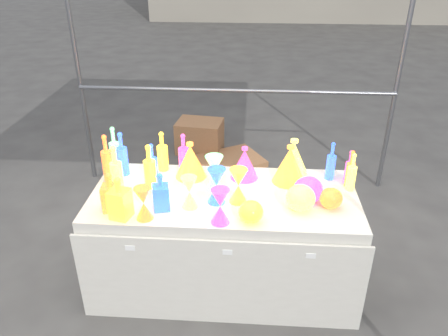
# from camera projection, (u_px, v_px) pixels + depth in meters

# --- Properties ---
(ground) EXTENTS (80.00, 80.00, 0.00)m
(ground) POSITION_uv_depth(u_px,v_px,m) (224.00, 279.00, 3.30)
(ground) COLOR #605D58
(ground) RESTS_ON ground
(display_table) EXTENTS (1.84, 0.83, 0.75)m
(display_table) POSITION_uv_depth(u_px,v_px,m) (224.00, 240.00, 3.12)
(display_table) COLOR silver
(display_table) RESTS_ON ground
(cardboard_box_closed) EXTENTS (0.56, 0.44, 0.38)m
(cardboard_box_closed) POSITION_uv_depth(u_px,v_px,m) (200.00, 136.00, 5.18)
(cardboard_box_closed) COLOR #B47B51
(cardboard_box_closed) RESTS_ON ground
(cardboard_box_flat) EXTENTS (0.94, 0.86, 0.07)m
(cardboard_box_flat) POSITION_uv_depth(u_px,v_px,m) (227.00, 161.00, 4.94)
(cardboard_box_flat) COLOR #B47B51
(cardboard_box_flat) RESTS_ON ground
(bottle_0) EXTENTS (0.08, 0.08, 0.30)m
(bottle_0) POSITION_uv_depth(u_px,v_px,m) (162.00, 151.00, 3.19)
(bottle_0) COLOR #F63117
(bottle_0) RESTS_ON display_table
(bottle_1) EXTENTS (0.08, 0.08, 0.33)m
(bottle_1) POSITION_uv_depth(u_px,v_px,m) (122.00, 154.00, 3.12)
(bottle_1) COLOR #1C9B5C
(bottle_1) RESTS_ON display_table
(bottle_2) EXTENTS (0.08, 0.08, 0.35)m
(bottle_2) POSITION_uv_depth(u_px,v_px,m) (107.00, 158.00, 3.05)
(bottle_2) COLOR #FFA81A
(bottle_2) RESTS_ON display_table
(bottle_3) EXTENTS (0.09, 0.09, 0.30)m
(bottle_3) POSITION_uv_depth(u_px,v_px,m) (184.00, 153.00, 3.16)
(bottle_3) COLOR #1C65A8
(bottle_3) RESTS_ON display_table
(bottle_4) EXTENTS (0.10, 0.10, 0.35)m
(bottle_4) POSITION_uv_depth(u_px,v_px,m) (116.00, 169.00, 2.90)
(bottle_4) COLOR #157A85
(bottle_4) RESTS_ON display_table
(bottle_5) EXTENTS (0.09, 0.09, 0.35)m
(bottle_5) POSITION_uv_depth(u_px,v_px,m) (115.00, 149.00, 3.17)
(bottle_5) COLOR #C4279F
(bottle_5) RESTS_ON display_table
(bottle_6) EXTENTS (0.08, 0.08, 0.32)m
(bottle_6) POSITION_uv_depth(u_px,v_px,m) (150.00, 166.00, 2.96)
(bottle_6) COLOR #F63117
(bottle_6) RESTS_ON display_table
(bottle_7) EXTENTS (0.08, 0.08, 0.30)m
(bottle_7) POSITION_uv_depth(u_px,v_px,m) (152.00, 163.00, 3.03)
(bottle_7) COLOR #1C9B5C
(bottle_7) RESTS_ON display_table
(decanter_0) EXTENTS (0.14, 0.14, 0.28)m
(decanter_0) POSITION_uv_depth(u_px,v_px,m) (119.00, 198.00, 2.65)
(decanter_0) COLOR #F63117
(decanter_0) RESTS_ON display_table
(decanter_1) EXTENTS (0.12, 0.12, 0.26)m
(decanter_1) POSITION_uv_depth(u_px,v_px,m) (111.00, 192.00, 2.72)
(decanter_1) COLOR #FFA81A
(decanter_1) RESTS_ON display_table
(decanter_2) EXTENTS (0.12, 0.12, 0.26)m
(decanter_2) POSITION_uv_depth(u_px,v_px,m) (161.00, 191.00, 2.73)
(decanter_2) COLOR #1C9B5C
(decanter_2) RESTS_ON display_table
(hourglass_0) EXTENTS (0.14, 0.14, 0.21)m
(hourglass_0) POSITION_uv_depth(u_px,v_px,m) (144.00, 203.00, 2.65)
(hourglass_0) COLOR #FFA81A
(hourglass_0) RESTS_ON display_table
(hourglass_1) EXTENTS (0.15, 0.15, 0.23)m
(hourglass_1) POSITION_uv_depth(u_px,v_px,m) (220.00, 206.00, 2.61)
(hourglass_1) COLOR #1C65A8
(hourglass_1) RESTS_ON display_table
(hourglass_2) EXTENTS (0.12, 0.12, 0.21)m
(hourglass_2) POSITION_uv_depth(u_px,v_px,m) (189.00, 192.00, 2.76)
(hourglass_2) COLOR #157A85
(hourglass_2) RESTS_ON display_table
(hourglass_3) EXTENTS (0.16, 0.16, 0.25)m
(hourglass_3) POSITION_uv_depth(u_px,v_px,m) (214.00, 173.00, 2.96)
(hourglass_3) COLOR #C4279F
(hourglass_3) RESTS_ON display_table
(hourglass_4) EXTENTS (0.15, 0.15, 0.24)m
(hourglass_4) POSITION_uv_depth(u_px,v_px,m) (238.00, 186.00, 2.81)
(hourglass_4) COLOR #F63117
(hourglass_4) RESTS_ON display_table
(hourglass_5) EXTENTS (0.14, 0.14, 0.24)m
(hourglass_5) POSITION_uv_depth(u_px,v_px,m) (217.00, 186.00, 2.81)
(hourglass_5) COLOR #1C9B5C
(hourglass_5) RESTS_ON display_table
(globe_0) EXTENTS (0.19, 0.19, 0.12)m
(globe_0) POSITION_uv_depth(u_px,v_px,m) (251.00, 213.00, 2.64)
(globe_0) COLOR #F63117
(globe_0) RESTS_ON display_table
(globe_1) EXTENTS (0.22, 0.22, 0.15)m
(globe_1) POSITION_uv_depth(u_px,v_px,m) (300.00, 199.00, 2.75)
(globe_1) COLOR #157A85
(globe_1) RESTS_ON display_table
(globe_2) EXTENTS (0.18, 0.18, 0.12)m
(globe_2) POSITION_uv_depth(u_px,v_px,m) (331.00, 199.00, 2.78)
(globe_2) COLOR #FFA81A
(globe_2) RESTS_ON display_table
(globe_3) EXTENTS (0.25, 0.25, 0.15)m
(globe_3) POSITION_uv_depth(u_px,v_px,m) (308.00, 191.00, 2.84)
(globe_3) COLOR #1C65A8
(globe_3) RESTS_ON display_table
(lampshade_0) EXTENTS (0.27, 0.27, 0.27)m
(lampshade_0) POSITION_uv_depth(u_px,v_px,m) (190.00, 160.00, 3.11)
(lampshade_0) COLOR #CFDE2E
(lampshade_0) RESTS_ON display_table
(lampshade_1) EXTENTS (0.29, 0.29, 0.28)m
(lampshade_1) POSITION_uv_depth(u_px,v_px,m) (290.00, 164.00, 3.04)
(lampshade_1) COLOR #CFDE2E
(lampshade_1) RESTS_ON display_table
(lampshade_2) EXTENTS (0.26, 0.26, 0.24)m
(lampshade_2) POSITION_uv_depth(u_px,v_px,m) (244.00, 162.00, 3.10)
(lampshade_2) COLOR #1C65A8
(lampshade_2) RESTS_ON display_table
(lampshade_3) EXTENTS (0.26, 0.26, 0.29)m
(lampshade_3) POSITION_uv_depth(u_px,v_px,m) (293.00, 158.00, 3.10)
(lampshade_3) COLOR #157A85
(lampshade_3) RESTS_ON display_table
(bottle_8) EXTENTS (0.08, 0.08, 0.29)m
(bottle_8) POSITION_uv_depth(u_px,v_px,m) (331.00, 161.00, 3.07)
(bottle_8) COLOR #1C9B5C
(bottle_8) RESTS_ON display_table
(bottle_9) EXTENTS (0.06, 0.06, 0.27)m
(bottle_9) POSITION_uv_depth(u_px,v_px,m) (351.00, 168.00, 2.99)
(bottle_9) COLOR #FFA81A
(bottle_9) RESTS_ON display_table
(bottle_10) EXTENTS (0.07, 0.07, 0.25)m
(bottle_10) POSITION_uv_depth(u_px,v_px,m) (349.00, 167.00, 3.03)
(bottle_10) COLOR #1C65A8
(bottle_10) RESTS_ON display_table
(bottle_11) EXTENTS (0.07, 0.07, 0.27)m
(bottle_11) POSITION_uv_depth(u_px,v_px,m) (352.00, 172.00, 2.94)
(bottle_11) COLOR #157A85
(bottle_11) RESTS_ON display_table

